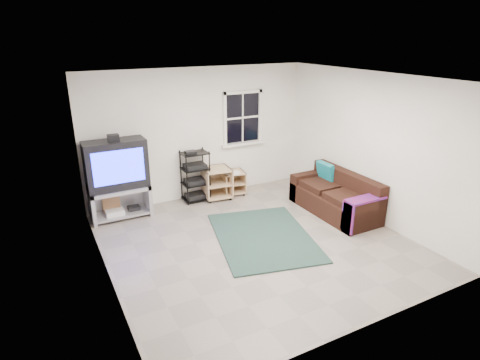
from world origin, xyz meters
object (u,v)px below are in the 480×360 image
av_rack (195,179)px  side_table_right (233,180)px  sofa (336,198)px  side_table_left (216,182)px  tv_unit (117,173)px

av_rack → side_table_right: 0.85m
av_rack → sofa: bearing=-39.7°
av_rack → side_table_left: bearing=-4.7°
tv_unit → av_rack: bearing=2.9°
side_table_right → sofa: sofa is taller
av_rack → tv_unit: bearing=-177.1°
tv_unit → av_rack: (1.51, 0.08, -0.40)m
side_table_right → sofa: (1.28, -1.75, 0.01)m
side_table_left → side_table_right: side_table_left is taller
sofa → tv_unit: bearing=155.1°
tv_unit → sofa: tv_unit is taller
tv_unit → side_table_left: bearing=1.2°
sofa → side_table_left: bearing=134.3°
tv_unit → av_rack: tv_unit is taller
side_table_left → sofa: size_ratio=0.35×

